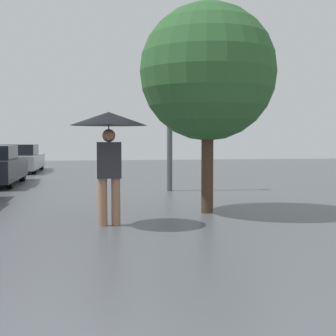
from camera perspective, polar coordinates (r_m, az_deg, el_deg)
name	(u,v)px	position (r m, az deg, el deg)	size (l,w,h in m)	color
pedestrian	(109,131)	(7.98, -7.23, 4.55)	(1.30, 1.30, 1.94)	#9E7051
parked_car_farthest	(19,159)	(22.05, -17.70, 1.05)	(1.81, 4.55, 1.23)	#9EA3A8
tree	(208,73)	(9.44, 4.88, 11.49)	(2.70, 2.70, 4.15)	#473323
street_lamp	(170,91)	(13.33, 0.20, 9.35)	(0.31, 0.31, 4.89)	#515456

